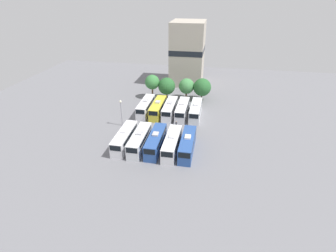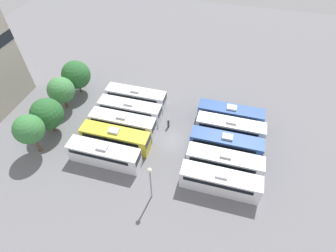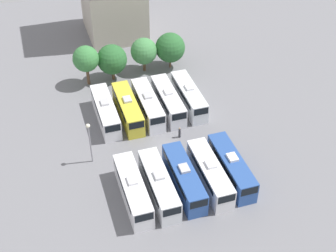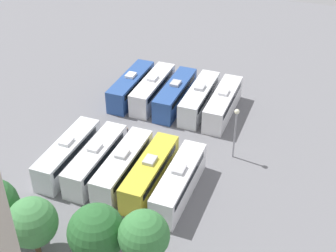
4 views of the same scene
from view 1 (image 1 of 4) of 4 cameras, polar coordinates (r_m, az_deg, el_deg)
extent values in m
plane|color=slate|center=(63.16, -0.93, -0.77)|extent=(116.96, 116.96, 0.00)
cube|color=silver|center=(56.96, -9.40, -2.70)|extent=(2.60, 10.93, 3.31)
cube|color=black|center=(56.72, -9.39, -1.74)|extent=(2.64, 9.29, 0.73)
cube|color=black|center=(52.18, -11.43, -4.81)|extent=(2.29, 0.08, 1.16)
cube|color=silver|center=(56.06, -9.55, -1.09)|extent=(1.20, 1.60, 0.35)
cube|color=silver|center=(55.85, -6.18, -3.13)|extent=(2.60, 10.93, 3.31)
cube|color=black|center=(55.60, -6.15, -2.16)|extent=(2.64, 9.29, 0.73)
cube|color=black|center=(50.98, -7.94, -5.33)|extent=(2.29, 0.08, 1.16)
cube|color=#B2B2B7|center=(54.93, -6.28, -1.49)|extent=(1.20, 1.60, 0.35)
cube|color=#284C93|center=(55.18, -2.68, -3.40)|extent=(2.60, 10.93, 3.31)
cube|color=black|center=(54.93, -2.64, -2.41)|extent=(2.64, 9.29, 0.73)
cube|color=black|center=(50.23, -4.11, -5.66)|extent=(2.29, 0.08, 1.16)
cube|color=#B2B2B7|center=(54.26, -2.72, -1.74)|extent=(1.20, 1.60, 0.35)
cube|color=silver|center=(54.36, 0.85, -3.90)|extent=(2.60, 10.93, 3.31)
cube|color=black|center=(54.10, 0.90, -2.90)|extent=(2.64, 9.29, 0.73)
cube|color=black|center=(49.35, -0.24, -6.26)|extent=(2.29, 0.08, 1.16)
cube|color=silver|center=(53.42, 0.86, -2.23)|extent=(1.20, 1.60, 0.35)
cube|color=#284C93|center=(54.25, 4.26, -4.05)|extent=(2.60, 10.93, 3.31)
cube|color=black|center=(53.99, 4.33, -3.05)|extent=(2.64, 9.29, 0.73)
cube|color=black|center=(49.20, 3.53, -6.44)|extent=(2.29, 0.08, 1.16)
cube|color=white|center=(53.31, 4.32, -2.38)|extent=(1.20, 1.60, 0.35)
cube|color=white|center=(71.54, -4.86, 4.19)|extent=(2.60, 10.93, 3.31)
cube|color=black|center=(71.41, -4.83, 4.97)|extent=(2.64, 9.29, 0.73)
cube|color=black|center=(66.40, -6.11, 3.06)|extent=(2.29, 0.08, 1.16)
cube|color=#B2B2B7|center=(70.83, -4.92, 5.55)|extent=(1.20, 1.60, 0.35)
cube|color=gold|center=(70.47, -2.21, 3.90)|extent=(2.60, 10.93, 3.31)
cube|color=black|center=(70.34, -2.18, 4.68)|extent=(2.64, 9.29, 0.73)
cube|color=black|center=(65.26, -3.27, 2.72)|extent=(2.29, 0.08, 1.16)
cube|color=#B2B2B7|center=(69.75, -2.24, 5.27)|extent=(1.20, 1.60, 0.35)
cube|color=silver|center=(69.91, 0.40, 3.71)|extent=(2.60, 10.93, 3.31)
cube|color=black|center=(69.78, 0.44, 4.51)|extent=(2.64, 9.29, 0.73)
cube|color=black|center=(64.66, -0.47, 2.52)|extent=(2.29, 0.08, 1.16)
cube|color=#B2B2B7|center=(69.19, 0.40, 5.10)|extent=(1.20, 1.60, 0.35)
cube|color=silver|center=(69.47, 3.13, 3.51)|extent=(2.60, 10.93, 3.31)
cube|color=black|center=(69.34, 3.18, 4.31)|extent=(2.64, 9.29, 0.73)
cube|color=black|center=(64.18, 2.48, 2.29)|extent=(2.29, 0.08, 1.16)
cube|color=silver|center=(68.74, 3.16, 4.90)|extent=(1.20, 1.60, 0.35)
cube|color=silver|center=(69.30, 6.04, 3.32)|extent=(2.60, 10.93, 3.31)
cube|color=black|center=(69.17, 6.10, 4.12)|extent=(2.64, 9.29, 0.73)
cube|color=black|center=(63.98, 5.63, 2.09)|extent=(2.29, 0.08, 1.16)
cube|color=silver|center=(68.56, 6.11, 4.71)|extent=(1.20, 1.60, 0.35)
cylinder|color=#333338|center=(63.64, 1.80, 0.24)|extent=(0.36, 0.36, 1.54)
sphere|color=tan|center=(63.23, 1.81, 0.96)|extent=(0.24, 0.24, 0.24)
cylinder|color=gray|center=(64.67, -10.09, 2.57)|extent=(0.20, 0.20, 6.19)
sphere|color=#EAE5C6|center=(63.36, -10.34, 5.25)|extent=(0.60, 0.60, 0.60)
cylinder|color=brown|center=(81.54, -3.39, 7.33)|extent=(0.50, 0.50, 3.45)
sphere|color=#387A3D|center=(80.45, -3.46, 9.51)|extent=(4.42, 4.42, 4.42)
cylinder|color=brown|center=(81.11, -0.28, 6.76)|extent=(0.54, 0.54, 2.11)
sphere|color=#28602D|center=(80.12, -0.29, 8.68)|extent=(5.17, 5.17, 5.17)
cylinder|color=brown|center=(81.18, 3.99, 6.79)|extent=(0.53, 0.53, 2.32)
sphere|color=#428447|center=(80.22, 4.06, 8.66)|extent=(4.68, 4.68, 4.68)
cylinder|color=brown|center=(80.54, 7.33, 6.39)|extent=(0.37, 0.37, 2.16)
sphere|color=#28602D|center=(79.52, 7.46, 8.36)|extent=(5.30, 5.30, 5.30)
cube|color=#B2A899|center=(93.82, 4.29, 15.56)|extent=(10.95, 13.28, 20.76)
cube|color=black|center=(93.61, 4.31, 16.18)|extent=(11.01, 13.34, 1.80)
camera|label=2|loc=(61.25, -31.95, 26.76)|focal=28.00mm
camera|label=3|loc=(30.66, -85.02, 35.72)|focal=50.00mm
camera|label=4|loc=(103.36, -7.46, 29.96)|focal=50.00mm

